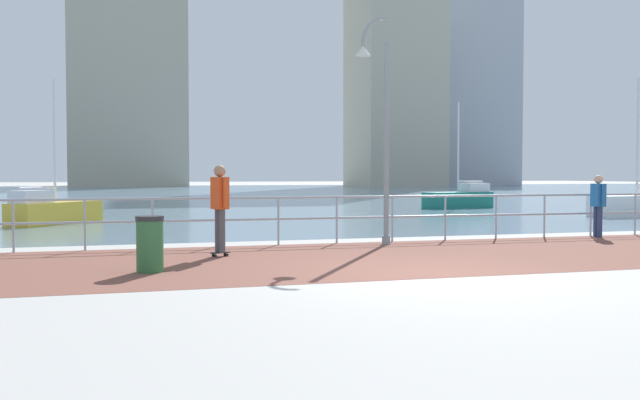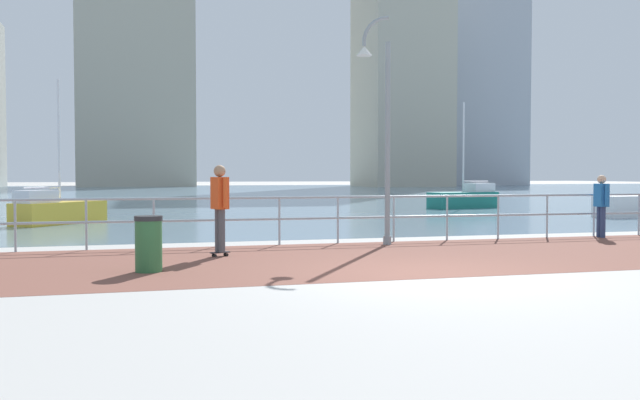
{
  "view_description": "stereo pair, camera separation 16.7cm",
  "coord_description": "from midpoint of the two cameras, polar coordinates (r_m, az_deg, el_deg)",
  "views": [
    {
      "loc": [
        -4.71,
        -10.06,
        1.61
      ],
      "look_at": [
        -0.99,
        3.06,
        1.1
      ],
      "focal_mm": 38.04,
      "sensor_mm": 36.0,
      "label": 1
    },
    {
      "loc": [
        -4.55,
        -10.11,
        1.61
      ],
      "look_at": [
        -0.99,
        3.06,
        1.1
      ],
      "focal_mm": 38.04,
      "sensor_mm": 36.0,
      "label": 2
    }
  ],
  "objects": [
    {
      "name": "skateboarder",
      "position": [
        13.42,
        -8.07,
        -0.11
      ],
      "size": [
        0.41,
        0.55,
        1.8
      ],
      "color": "black",
      "rests_on": "ground"
    },
    {
      "name": "waterfront_railing",
      "position": [
        15.89,
        1.81,
        -0.9
      ],
      "size": [
        25.25,
        0.06,
        1.11
      ],
      "color": "#9EADB7",
      "rests_on": "ground"
    },
    {
      "name": "tower_brick",
      "position": [
        103.63,
        -15.19,
        14.42
      ],
      "size": [
        15.57,
        15.95,
        49.26
      ],
      "color": "#B2AD99",
      "rests_on": "ground"
    },
    {
      "name": "bystander",
      "position": [
        18.82,
        22.82,
        -0.08
      ],
      "size": [
        0.27,
        0.56,
        1.6
      ],
      "color": "navy",
      "rests_on": "ground"
    },
    {
      "name": "sailboat_white",
      "position": [
        33.44,
        12.26,
        0.16
      ],
      "size": [
        3.79,
        2.04,
        5.08
      ],
      "color": "#197266",
      "rests_on": "ground"
    },
    {
      "name": "brick_paving",
      "position": [
        13.31,
        5.34,
        -4.8
      ],
      "size": [
        28.0,
        5.6,
        0.01
      ],
      "primitive_type": "cube",
      "color": "brown",
      "rests_on": "ground"
    },
    {
      "name": "trash_bin",
      "position": [
        11.55,
        -13.82,
        -3.59
      ],
      "size": [
        0.46,
        0.46,
        0.93
      ],
      "color": "#2D6638",
      "rests_on": "ground"
    },
    {
      "name": "tower_slate",
      "position": [
        97.44,
        6.95,
        15.16
      ],
      "size": [
        11.13,
        11.66,
        48.88
      ],
      "color": "#B2AD99",
      "rests_on": "ground"
    },
    {
      "name": "sailboat_navy",
      "position": [
        23.74,
        -21.06,
        -0.8
      ],
      "size": [
        2.89,
        3.29,
        4.72
      ],
      "color": "gold",
      "rests_on": "ground"
    },
    {
      "name": "tower_steel",
      "position": [
        110.96,
        11.99,
        8.7
      ],
      "size": [
        15.3,
        14.29,
        30.47
      ],
      "color": "#A3A8B2",
      "rests_on": "ground"
    },
    {
      "name": "ground",
      "position": [
        50.32,
        -9.85,
        0.27
      ],
      "size": [
        220.0,
        220.0,
        0.0
      ],
      "primitive_type": "plane",
      "color": "#ADAAA5"
    },
    {
      "name": "lamppost",
      "position": [
        15.66,
        5.42,
        6.83
      ],
      "size": [
        0.81,
        0.39,
        5.23
      ],
      "color": "gray",
      "rests_on": "ground"
    },
    {
      "name": "harbor_water",
      "position": [
        60.38,
        -10.74,
        0.57
      ],
      "size": [
        180.0,
        88.0,
        0.0
      ],
      "primitive_type": "cube",
      "color": "slate",
      "rests_on": "ground"
    }
  ]
}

